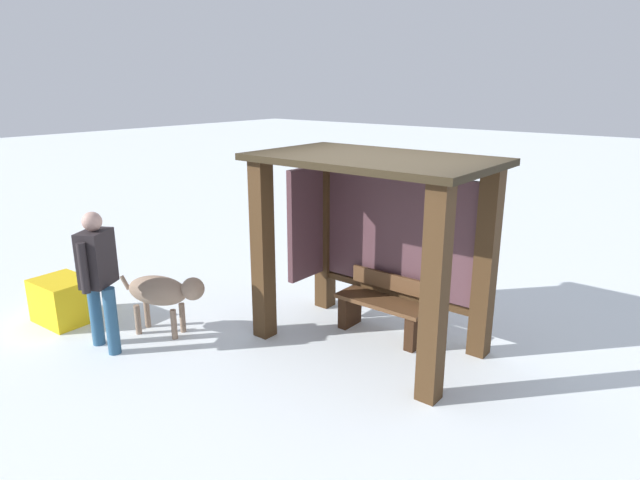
# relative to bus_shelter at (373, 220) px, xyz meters

# --- Properties ---
(ground_plane) EXTENTS (60.00, 60.00, 0.00)m
(ground_plane) POSITION_rel_bus_shelter_xyz_m (0.08, -0.16, -1.45)
(ground_plane) COLOR white
(bus_shelter) EXTENTS (2.59, 1.56, 2.20)m
(bus_shelter) POSITION_rel_bus_shelter_xyz_m (0.00, 0.00, 0.00)
(bus_shelter) COLOR #3F2915
(bus_shelter) RESTS_ON ground
(bench_left_inside) EXTENTS (1.14, 0.40, 0.74)m
(bench_left_inside) POSITION_rel_bus_shelter_xyz_m (0.08, 0.15, -1.11)
(bench_left_inside) COLOR brown
(bench_left_inside) RESTS_ON ground
(person_walking) EXTENTS (0.54, 0.56, 1.62)m
(person_walking) POSITION_rel_bus_shelter_xyz_m (-2.19, -2.15, -0.52)
(person_walking) COLOR #282225
(person_walking) RESTS_ON ground
(dog) EXTENTS (1.05, 0.62, 0.76)m
(dog) POSITION_rel_bus_shelter_xyz_m (-1.98, -1.48, -0.91)
(dog) COLOR #8E745F
(dog) RESTS_ON ground
(grit_bin) EXTENTS (0.73, 0.59, 0.56)m
(grit_bin) POSITION_rel_bus_shelter_xyz_m (-3.31, -2.07, -1.17)
(grit_bin) COLOR yellow
(grit_bin) RESTS_ON ground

